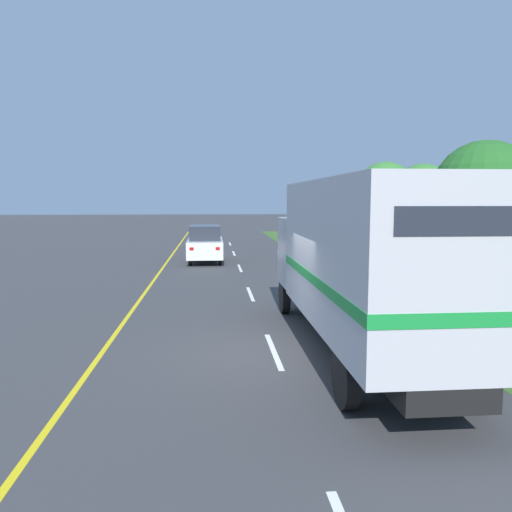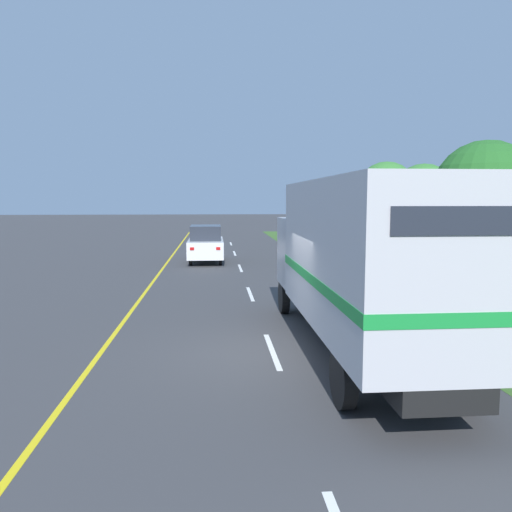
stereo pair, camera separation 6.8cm
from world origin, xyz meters
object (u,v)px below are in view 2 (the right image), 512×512
Objects in this scene: lead_car_white at (206,244)px; roadside_tree_near at (484,191)px; delineator_post at (413,301)px; roadside_tree_mid at (423,195)px; roadside_tree_far at (386,191)px; horse_trailer_truck at (360,260)px; highway_sign at (447,250)px.

lead_car_white is 13.62m from roadside_tree_near.
roadside_tree_near is 11.38m from delineator_post.
roadside_tree_far is at bearing 87.87° from roadside_tree_mid.
horse_trailer_truck is 1.51× the size of roadside_tree_near.
roadside_tree_near is (9.15, 11.64, 1.60)m from horse_trailer_truck.
roadside_tree_mid reaches higher than lead_car_white.
roadside_tree_near is (4.19, 5.29, 2.08)m from highway_sign.
horse_trailer_truck is at bearing -128.01° from highway_sign.
delineator_post is at bearing -107.34° from roadside_tree_far.
horse_trailer_truck is at bearing -110.36° from roadside_tree_far.
roadside_tree_far is at bearing 35.71° from lead_car_white.
delineator_post is at bearing -127.88° from roadside_tree_near.
roadside_tree_far is (4.43, 18.96, 2.29)m from highway_sign.
horse_trailer_truck is 16.47m from lead_car_white.
roadside_tree_far is at bearing 88.96° from roadside_tree_near.
lead_car_white is at bearing 160.62° from roadside_tree_near.
roadside_tree_far is (0.25, 13.67, 0.21)m from roadside_tree_near.
lead_car_white reaches higher than delineator_post.
roadside_tree_far reaches higher than roadside_tree_near.
horse_trailer_truck is 4.15m from delineator_post.
roadside_tree_mid is at bearing 63.38° from horse_trailer_truck.
roadside_tree_near is (12.60, -4.43, 2.67)m from lead_car_white.
delineator_post is (-6.72, -8.64, -3.13)m from roadside_tree_near.
roadside_tree_mid is 0.89× the size of roadside_tree_far.
horse_trailer_truck is 20.43m from roadside_tree_mid.
highway_sign is 12.73m from roadside_tree_mid.
roadside_tree_mid is at bearing 90.15° from roadside_tree_near.
highway_sign is 0.43× the size of roadside_tree_near.
roadside_tree_mid is at bearing 70.64° from highway_sign.
roadside_tree_far is (9.40, 25.31, 1.81)m from horse_trailer_truck.
lead_car_white is 0.70× the size of roadside_tree_near.
lead_car_white is 0.78× the size of roadside_tree_mid.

